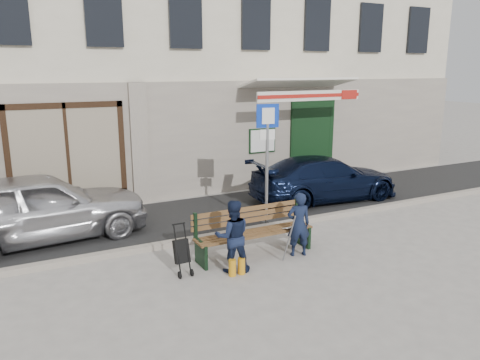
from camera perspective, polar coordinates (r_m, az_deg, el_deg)
ground at (r=9.17m, az=5.19°, el=-9.34°), size 80.00×80.00×0.00m
asphalt_lane at (r=11.74m, az=-2.86°, el=-4.10°), size 60.00×3.20×0.01m
curb at (r=10.36m, az=0.78°, el=-6.20°), size 60.00×0.18×0.12m
building at (r=16.30m, az=-11.19°, el=18.25°), size 20.00×8.27×10.00m
car_silver at (r=10.57m, az=-23.24°, el=-3.04°), size 4.49×2.13×1.48m
car_navy at (r=13.02m, az=10.27°, el=0.20°), size 4.29×1.97×1.22m
parking_sign at (r=10.43m, az=3.34°, el=4.26°), size 0.51×0.12×2.79m
bench at (r=9.07m, az=1.49°, el=-6.44°), size 2.40×1.17×0.98m
man at (r=9.08m, az=7.15°, el=-5.38°), size 0.52×0.42×1.26m
woman at (r=8.32m, az=-0.91°, el=-6.85°), size 0.75×0.65×1.32m
stroller at (r=8.36m, az=-7.11°, el=-8.76°), size 0.27×0.38×0.90m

